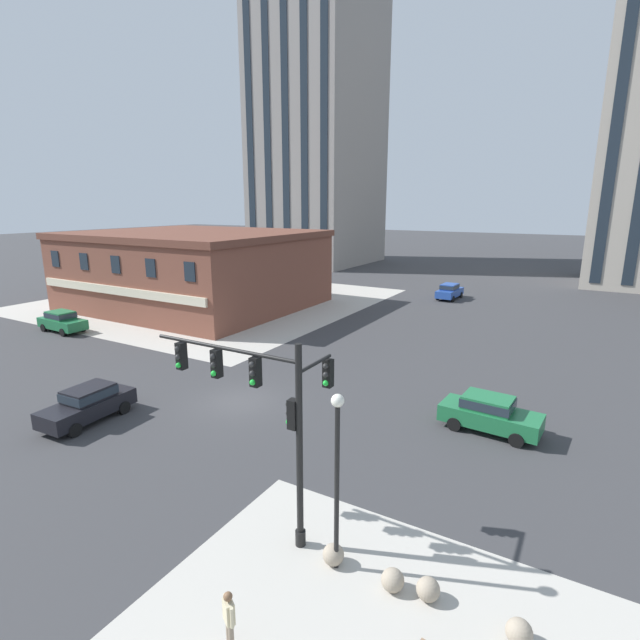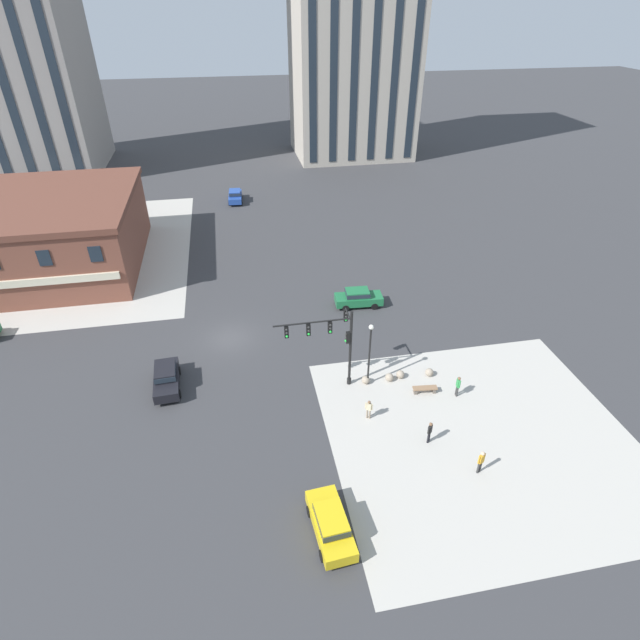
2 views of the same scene
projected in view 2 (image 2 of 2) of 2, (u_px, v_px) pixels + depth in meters
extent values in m
plane|color=#38383A|center=(230.00, 338.00, 42.39)|extent=(320.00, 320.00, 0.00)
cube|color=#B7B2A8|center=(481.00, 437.00, 32.99)|extent=(20.00, 19.00, 0.02)
cube|color=#B7B2A8|center=(44.00, 256.00, 55.68)|extent=(32.00, 32.00, 0.02)
cylinder|color=black|center=(349.00, 381.00, 37.39)|extent=(0.32, 0.32, 0.50)
cylinder|color=black|center=(350.00, 349.00, 35.74)|extent=(0.20, 0.20, 6.46)
cylinder|color=black|center=(313.00, 322.00, 33.84)|extent=(5.48, 0.12, 0.12)
cylinder|color=black|center=(348.00, 315.00, 35.16)|extent=(0.11, 1.80, 0.11)
cube|color=black|center=(330.00, 327.00, 34.33)|extent=(0.28, 0.28, 0.90)
sphere|color=#282828|center=(331.00, 325.00, 34.04)|extent=(0.18, 0.18, 0.18)
sphere|color=#282828|center=(330.00, 328.00, 34.20)|extent=(0.18, 0.18, 0.18)
sphere|color=green|center=(330.00, 332.00, 34.35)|extent=(0.18, 0.18, 0.18)
cube|color=black|center=(308.00, 329.00, 34.10)|extent=(0.28, 0.28, 0.90)
sphere|color=#282828|center=(309.00, 327.00, 33.81)|extent=(0.18, 0.18, 0.18)
sphere|color=#282828|center=(309.00, 331.00, 33.96)|extent=(0.18, 0.18, 0.18)
sphere|color=green|center=(309.00, 334.00, 34.12)|extent=(0.18, 0.18, 0.18)
cube|color=black|center=(286.00, 332.00, 33.86)|extent=(0.28, 0.28, 0.90)
sphere|color=#282828|center=(287.00, 330.00, 33.57)|extent=(0.18, 0.18, 0.18)
sphere|color=#282828|center=(287.00, 333.00, 33.73)|extent=(0.18, 0.18, 0.18)
sphere|color=green|center=(287.00, 336.00, 33.88)|extent=(0.18, 0.18, 0.18)
cube|color=black|center=(348.00, 337.00, 35.11)|extent=(0.28, 0.28, 0.90)
sphere|color=#282828|center=(346.00, 334.00, 34.94)|extent=(0.18, 0.18, 0.18)
sphere|color=#282828|center=(346.00, 338.00, 35.09)|extent=(0.18, 0.18, 0.18)
sphere|color=green|center=(346.00, 341.00, 35.24)|extent=(0.18, 0.18, 0.18)
cube|color=black|center=(346.00, 315.00, 36.12)|extent=(0.28, 0.28, 0.90)
sphere|color=#282828|center=(346.00, 313.00, 35.84)|extent=(0.18, 0.18, 0.18)
sphere|color=#282828|center=(346.00, 317.00, 35.99)|extent=(0.18, 0.18, 0.18)
sphere|color=green|center=(346.00, 320.00, 36.15)|extent=(0.18, 0.18, 0.18)
sphere|color=gray|center=(366.00, 380.00, 37.39)|extent=(0.63, 0.63, 0.63)
sphere|color=gray|center=(389.00, 377.00, 37.64)|extent=(0.63, 0.63, 0.63)
sphere|color=gray|center=(400.00, 374.00, 37.92)|extent=(0.63, 0.63, 0.63)
sphere|color=gray|center=(429.00, 372.00, 38.13)|extent=(0.63, 0.63, 0.63)
cube|color=#8E6B4C|center=(425.00, 388.00, 36.43)|extent=(1.84, 0.67, 0.10)
cube|color=#665B51|center=(415.00, 391.00, 36.52)|extent=(0.28, 0.43, 0.39)
cube|color=#665B51|center=(434.00, 390.00, 36.62)|extent=(0.28, 0.43, 0.39)
cylinder|color=black|center=(429.00, 436.00, 32.49)|extent=(0.13, 0.13, 0.85)
cylinder|color=black|center=(428.00, 438.00, 32.36)|extent=(0.13, 0.13, 0.85)
cube|color=black|center=(430.00, 429.00, 32.03)|extent=(0.38, 0.39, 0.60)
cylinder|color=black|center=(431.00, 427.00, 32.17)|extent=(0.09, 0.09, 0.57)
cylinder|color=black|center=(429.00, 431.00, 31.85)|extent=(0.09, 0.09, 0.57)
sphere|color=brown|center=(431.00, 424.00, 31.78)|extent=(0.23, 0.23, 0.23)
cylinder|color=#333333|center=(480.00, 467.00, 30.40)|extent=(0.13, 0.13, 0.88)
cylinder|color=#333333|center=(478.00, 468.00, 30.32)|extent=(0.13, 0.13, 0.88)
cube|color=gold|center=(482.00, 459.00, 29.94)|extent=(0.39, 0.31, 0.62)
cylinder|color=gold|center=(484.00, 457.00, 30.03)|extent=(0.09, 0.09, 0.59)
cylinder|color=gold|center=(479.00, 460.00, 29.82)|extent=(0.09, 0.09, 0.59)
sphere|color=beige|center=(483.00, 454.00, 29.69)|extent=(0.24, 0.24, 0.24)
cylinder|color=#333333|center=(456.00, 390.00, 36.25)|extent=(0.13, 0.13, 0.86)
cylinder|color=#333333|center=(457.00, 392.00, 36.10)|extent=(0.13, 0.13, 0.86)
cube|color=green|center=(458.00, 383.00, 35.77)|extent=(0.23, 0.36, 0.61)
cylinder|color=green|center=(457.00, 381.00, 35.94)|extent=(0.09, 0.09, 0.58)
cylinder|color=green|center=(459.00, 385.00, 35.56)|extent=(0.09, 0.09, 0.58)
sphere|color=brown|center=(459.00, 378.00, 35.52)|extent=(0.23, 0.23, 0.23)
cylinder|color=gray|center=(367.00, 413.00, 34.29)|extent=(0.13, 0.13, 0.79)
cylinder|color=gray|center=(370.00, 414.00, 34.24)|extent=(0.13, 0.13, 0.79)
cube|color=beige|center=(369.00, 407.00, 33.89)|extent=(0.39, 0.35, 0.56)
cylinder|color=beige|center=(366.00, 406.00, 33.94)|extent=(0.09, 0.09, 0.53)
cylinder|color=beige|center=(372.00, 407.00, 33.81)|extent=(0.09, 0.09, 0.53)
sphere|color=brown|center=(369.00, 402.00, 33.67)|extent=(0.21, 0.21, 0.21)
cylinder|color=black|center=(369.00, 357.00, 36.15)|extent=(0.14, 0.14, 4.99)
sphere|color=white|center=(371.00, 327.00, 34.67)|extent=(0.36, 0.36, 0.36)
cube|color=#1E6B3D|center=(359.00, 299.00, 46.45)|extent=(4.51, 2.06, 0.76)
cube|color=#1E6B3D|center=(357.00, 293.00, 46.06)|extent=(2.21, 1.64, 0.60)
cube|color=#232D38|center=(357.00, 293.00, 46.06)|extent=(2.30, 1.68, 0.40)
cylinder|color=black|center=(371.00, 297.00, 47.49)|extent=(0.65, 0.26, 0.64)
cylinder|color=black|center=(374.00, 306.00, 46.10)|extent=(0.65, 0.26, 0.64)
cylinder|color=black|center=(343.00, 299.00, 47.22)|extent=(0.65, 0.26, 0.64)
cylinder|color=black|center=(346.00, 308.00, 45.84)|extent=(0.65, 0.26, 0.64)
cube|color=black|center=(167.00, 380.00, 36.80)|extent=(2.00, 4.49, 0.76)
cube|color=black|center=(165.00, 371.00, 36.55)|extent=(1.61, 2.19, 0.60)
cube|color=#232D38|center=(165.00, 371.00, 36.55)|extent=(1.65, 2.28, 0.40)
cylinder|color=black|center=(179.00, 394.00, 36.08)|extent=(0.26, 0.65, 0.64)
cylinder|color=black|center=(155.00, 398.00, 35.74)|extent=(0.26, 0.65, 0.64)
cylinder|color=black|center=(179.00, 371.00, 38.28)|extent=(0.26, 0.65, 0.64)
cylinder|color=black|center=(156.00, 374.00, 37.95)|extent=(0.26, 0.65, 0.64)
cube|color=#23479E|center=(235.00, 197.00, 69.63)|extent=(2.02, 4.50, 0.76)
cube|color=#23479E|center=(235.00, 193.00, 69.13)|extent=(1.62, 2.20, 0.60)
cube|color=#232D38|center=(235.00, 193.00, 69.13)|extent=(1.66, 2.29, 0.40)
cylinder|color=black|center=(230.00, 196.00, 70.88)|extent=(0.26, 0.65, 0.64)
cylinder|color=black|center=(242.00, 196.00, 71.06)|extent=(0.26, 0.65, 0.64)
cylinder|color=black|center=(229.00, 203.00, 68.63)|extent=(0.26, 0.65, 0.64)
cylinder|color=black|center=(241.00, 203.00, 68.80)|extent=(0.26, 0.65, 0.64)
cube|color=gold|center=(331.00, 525.00, 26.78)|extent=(2.10, 4.52, 0.76)
cube|color=gold|center=(331.00, 520.00, 26.28)|extent=(1.66, 2.22, 0.60)
cube|color=#232D38|center=(331.00, 520.00, 26.28)|extent=(1.70, 2.31, 0.40)
cylinder|color=black|center=(309.00, 512.00, 27.91)|extent=(0.27, 0.66, 0.64)
cylinder|color=black|center=(338.00, 505.00, 28.27)|extent=(0.27, 0.66, 0.64)
cylinder|color=black|center=(322.00, 556.00, 25.71)|extent=(0.27, 0.66, 0.64)
cylinder|color=black|center=(353.00, 548.00, 26.08)|extent=(0.27, 0.66, 0.64)
cube|color=brown|center=(29.00, 237.00, 51.55)|extent=(21.50, 18.46, 6.88)
cube|color=brown|center=(17.00, 203.00, 49.48)|extent=(21.93, 18.83, 0.60)
cube|color=beige|center=(0.00, 285.00, 44.18)|extent=(20.43, 0.24, 0.70)
cube|color=#1E2833|center=(44.00, 258.00, 43.67)|extent=(1.10, 0.08, 1.50)
cube|color=#1E2833|center=(95.00, 254.00, 44.34)|extent=(1.10, 0.08, 1.50)
cube|color=#B2A899|center=(354.00, 8.00, 78.71)|extent=(19.69, 15.73, 45.27)
cube|color=#1E2833|center=(312.00, 10.00, 70.96)|extent=(1.20, 0.10, 43.46)
cube|color=#1E2833|center=(335.00, 9.00, 71.47)|extent=(1.20, 0.10, 43.46)
cube|color=#1E2833|center=(357.00, 9.00, 71.98)|extent=(1.20, 0.10, 43.46)
cube|color=#1E2833|center=(378.00, 9.00, 72.48)|extent=(1.20, 0.10, 43.46)
cube|color=#1E2833|center=(400.00, 9.00, 72.99)|extent=(1.20, 0.10, 43.46)
cube|color=#1E2833|center=(421.00, 9.00, 73.50)|extent=(1.20, 0.10, 43.46)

